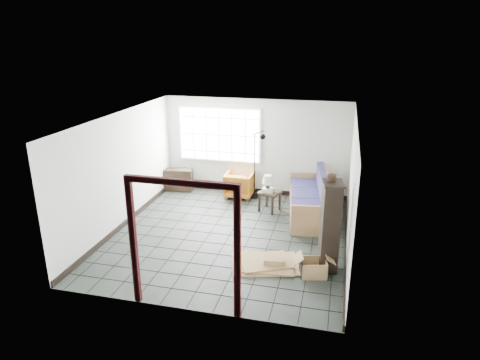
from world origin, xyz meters
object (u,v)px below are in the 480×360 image
(armchair, at_px, (239,183))
(tall_shelf, at_px, (330,226))
(futon_sofa, at_px, (312,201))
(side_table, at_px, (270,195))

(armchair, xyz_separation_m, tall_shelf, (2.51, -3.29, 0.51))
(futon_sofa, height_order, tall_shelf, tall_shelf)
(armchair, relative_size, side_table, 1.25)
(armchair, distance_m, side_table, 1.26)
(futon_sofa, xyz_separation_m, tall_shelf, (0.49, -2.45, 0.50))
(side_table, bearing_deg, armchair, 140.55)
(futon_sofa, distance_m, side_table, 1.04)
(futon_sofa, height_order, armchair, futon_sofa)
(futon_sofa, distance_m, tall_shelf, 2.55)
(futon_sofa, xyz_separation_m, side_table, (-1.04, 0.04, 0.04))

